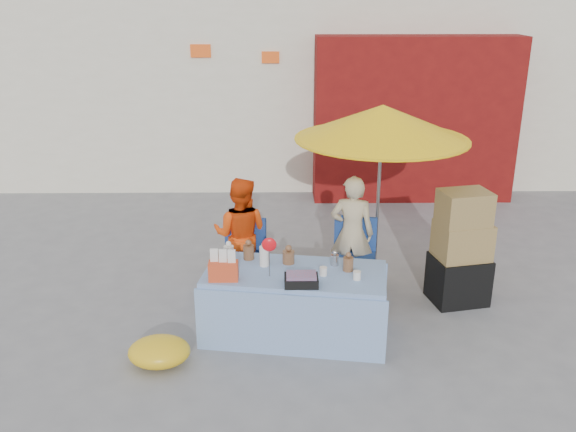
{
  "coord_description": "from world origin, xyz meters",
  "views": [
    {
      "loc": [
        0.04,
        -5.42,
        3.22
      ],
      "look_at": [
        0.13,
        0.6,
        1.0
      ],
      "focal_mm": 38.0,
      "sensor_mm": 36.0,
      "label": 1
    }
  ],
  "objects_px": {
    "vendor_orange": "(241,235)",
    "umbrella": "(382,123)",
    "box_stack": "(461,252)",
    "chair_right": "(352,272)",
    "vendor_beige": "(352,233)",
    "market_table": "(294,302)",
    "chair_left": "(241,273)"
  },
  "relations": [
    {
      "from": "chair_left",
      "to": "umbrella",
      "type": "distance_m",
      "value": 2.27
    },
    {
      "from": "box_stack",
      "to": "umbrella",
      "type": "bearing_deg",
      "value": 149.41
    },
    {
      "from": "vendor_beige",
      "to": "box_stack",
      "type": "relative_size",
      "value": 1.05
    },
    {
      "from": "chair_right",
      "to": "vendor_beige",
      "type": "xyz_separation_m",
      "value": [
        -0.0,
        0.13,
        0.42
      ]
    },
    {
      "from": "chair_right",
      "to": "vendor_orange",
      "type": "height_order",
      "value": "vendor_orange"
    },
    {
      "from": "chair_right",
      "to": "vendor_beige",
      "type": "bearing_deg",
      "value": 104.07
    },
    {
      "from": "chair_left",
      "to": "box_stack",
      "type": "bearing_deg",
      "value": 7.53
    },
    {
      "from": "market_table",
      "to": "chair_left",
      "type": "relative_size",
      "value": 2.22
    },
    {
      "from": "chair_left",
      "to": "box_stack",
      "type": "xyz_separation_m",
      "value": [
        2.39,
        -0.21,
        0.33
      ]
    },
    {
      "from": "chair_right",
      "to": "vendor_orange",
      "type": "bearing_deg",
      "value": -173.53
    },
    {
      "from": "vendor_orange",
      "to": "vendor_beige",
      "type": "xyz_separation_m",
      "value": [
        1.25,
        0.0,
        0.01
      ]
    },
    {
      "from": "vendor_orange",
      "to": "umbrella",
      "type": "height_order",
      "value": "umbrella"
    },
    {
      "from": "vendor_orange",
      "to": "vendor_beige",
      "type": "relative_size",
      "value": 0.99
    },
    {
      "from": "market_table",
      "to": "box_stack",
      "type": "xyz_separation_m",
      "value": [
        1.81,
        0.67,
        0.24
      ]
    },
    {
      "from": "market_table",
      "to": "box_stack",
      "type": "bearing_deg",
      "value": 29.12
    },
    {
      "from": "market_table",
      "to": "box_stack",
      "type": "height_order",
      "value": "box_stack"
    },
    {
      "from": "umbrella",
      "to": "chair_left",
      "type": "bearing_deg",
      "value": -169.57
    },
    {
      "from": "market_table",
      "to": "umbrella",
      "type": "distance_m",
      "value": 2.16
    },
    {
      "from": "market_table",
      "to": "umbrella",
      "type": "xyz_separation_m",
      "value": [
        0.97,
        1.17,
        1.54
      ]
    },
    {
      "from": "umbrella",
      "to": "market_table",
      "type": "bearing_deg",
      "value": -129.72
    },
    {
      "from": "chair_left",
      "to": "box_stack",
      "type": "relative_size",
      "value": 0.67
    },
    {
      "from": "chair_left",
      "to": "box_stack",
      "type": "height_order",
      "value": "box_stack"
    },
    {
      "from": "market_table",
      "to": "box_stack",
      "type": "distance_m",
      "value": 1.95
    },
    {
      "from": "box_stack",
      "to": "vendor_beige",
      "type": "bearing_deg",
      "value": 163.09
    },
    {
      "from": "market_table",
      "to": "vendor_orange",
      "type": "relative_size",
      "value": 1.43
    },
    {
      "from": "vendor_orange",
      "to": "box_stack",
      "type": "bearing_deg",
      "value": -175.65
    },
    {
      "from": "umbrella",
      "to": "chair_right",
      "type": "bearing_deg",
      "value": -136.18
    },
    {
      "from": "chair_left",
      "to": "umbrella",
      "type": "height_order",
      "value": "umbrella"
    },
    {
      "from": "chair_left",
      "to": "vendor_beige",
      "type": "distance_m",
      "value": 1.32
    },
    {
      "from": "vendor_beige",
      "to": "umbrella",
      "type": "relative_size",
      "value": 0.64
    },
    {
      "from": "vendor_orange",
      "to": "box_stack",
      "type": "distance_m",
      "value": 2.42
    },
    {
      "from": "vendor_orange",
      "to": "umbrella",
      "type": "bearing_deg",
      "value": -161.87
    }
  ]
}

